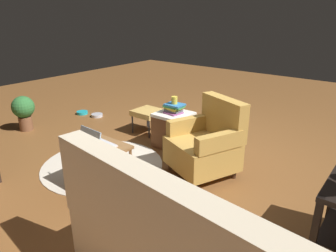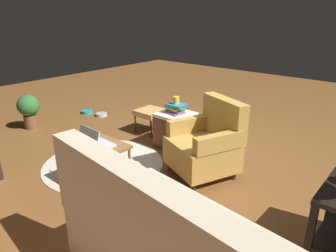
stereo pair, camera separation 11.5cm
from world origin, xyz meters
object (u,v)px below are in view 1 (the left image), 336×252
laptop_desk (100,151)px  wicker_hamper (173,130)px  yellow_mug (174,100)px  tv_remote (171,109)px  potted_plant (24,110)px  pet_bowl_teal (82,113)px  pet_bowl_steel (97,115)px  book_stack_hamper (174,108)px  laptop (96,143)px  armchair (207,144)px  ottoman (148,113)px

laptop_desk → wicker_hamper: 1.34m
wicker_hamper → yellow_mug: (-0.00, -0.01, 0.42)m
tv_remote → potted_plant: size_ratio=0.29×
laptop_desk → wicker_hamper: (0.06, -1.33, -0.18)m
yellow_mug → pet_bowl_teal: yellow_mug is taller
pet_bowl_steel → yellow_mug: bearing=175.5°
book_stack_hamper → yellow_mug: 0.11m
pet_bowl_steel → laptop: bearing=141.2°
pet_bowl_steel → potted_plant: 1.21m
yellow_mug → laptop_desk: bearing=92.6°
tv_remote → potted_plant: (2.10, 1.04, -0.16)m
laptop → wicker_hamper: size_ratio=0.69×
laptop → tv_remote: 1.46m
armchair → pet_bowl_teal: size_ratio=4.40×
ottoman → laptop: bearing=113.9°
armchair → potted_plant: (2.96, 0.58, -0.03)m
yellow_mug → pet_bowl_steel: size_ratio=0.50×
laptop → wicker_hamper: 1.40m
book_stack_hamper → pet_bowl_teal: book_stack_hamper is taller
armchair → book_stack_hamper: size_ratio=3.26×
laptop → ottoman: bearing=-66.1°
laptop_desk → pet_bowl_teal: size_ratio=2.80×
book_stack_hamper → pet_bowl_teal: bearing=-2.2°
armchair → yellow_mug: 0.90m
potted_plant → pet_bowl_teal: bearing=-91.4°
pet_bowl_teal → book_stack_hamper: bearing=177.8°
pet_bowl_steel → potted_plant: potted_plant is taller
book_stack_hamper → armchair: bearing=153.2°
wicker_hamper → book_stack_hamper: book_stack_hamper is taller
laptop_desk → yellow_mug: 1.36m
ottoman → potted_plant: (1.58, 1.13, 0.02)m
book_stack_hamper → tv_remote: book_stack_hamper is taller
yellow_mug → potted_plant: size_ratio=0.18×
tv_remote → pet_bowl_teal: bearing=16.8°
pet_bowl_steel → ottoman: bearing=-179.6°
laptop_desk → pet_bowl_steel: bearing=-38.0°
laptop → potted_plant: (2.26, -0.41, -0.20)m
laptop_desk → pet_bowl_teal: laptop_desk is taller
pet_bowl_teal → wicker_hamper: bearing=177.7°
laptop → pet_bowl_teal: size_ratio=1.66×
wicker_hamper → book_stack_hamper: (0.00, -0.01, 0.31)m
laptop → book_stack_hamper: laptop is taller
tv_remote → ottoman: tv_remote is taller
laptop_desk → book_stack_hamper: size_ratio=2.07×
book_stack_hamper → potted_plant: 2.41m
ottoman → pet_bowl_steel: 1.25m
potted_plant → pet_bowl_steel: bearing=-107.8°
tv_remote → armchair: bearing=169.0°
laptop → book_stack_hamper: (0.06, -1.38, 0.02)m
wicker_hamper → pet_bowl_steel: size_ratio=2.40×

